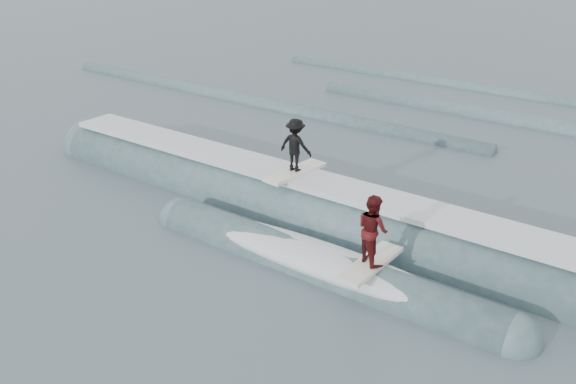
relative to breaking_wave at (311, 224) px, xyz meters
The scene contains 6 objects.
ground 5.83m from the breaking_wave, 93.28° to the right, with size 160.00×160.00×0.00m, color #3F535B.
breaking_wave is the anchor object (origin of this frame).
surfer_black 2.05m from the breaking_wave, 153.71° to the left, with size 0.97×2.04×1.54m.
surfer_red 3.57m from the breaking_wave, 32.69° to the right, with size 0.95×2.00×1.67m.
whitewater 7.80m from the breaking_wave, 90.50° to the right, with size 15.68×7.01×0.10m.
far_swells 11.95m from the breaking_wave, 98.12° to the left, with size 34.71×8.65×0.80m.
Camera 1 is at (8.89, -6.81, 7.70)m, focal length 40.00 mm.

